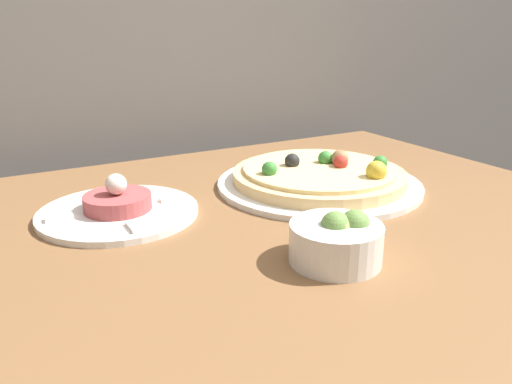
{
  "coord_description": "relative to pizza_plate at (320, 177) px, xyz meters",
  "views": [
    {
      "loc": [
        -0.4,
        -0.19,
        1.08
      ],
      "look_at": [
        -0.05,
        0.44,
        0.83
      ],
      "focal_mm": 35.0,
      "sensor_mm": 36.0,
      "label": 1
    }
  ],
  "objects": [
    {
      "name": "dining_table",
      "position": [
        -0.13,
        -0.09,
        -0.14
      ],
      "size": [
        1.06,
        0.86,
        0.79
      ],
      "color": "brown",
      "rests_on": "ground_plane"
    },
    {
      "name": "small_bowl",
      "position": [
        -0.16,
        -0.26,
        0.01
      ],
      "size": [
        0.12,
        0.12,
        0.07
      ],
      "color": "white",
      "rests_on": "dining_table"
    },
    {
      "name": "tartare_plate",
      "position": [
        -0.36,
        0.04,
        -0.01
      ],
      "size": [
        0.25,
        0.25,
        0.07
      ],
      "color": "white",
      "rests_on": "dining_table"
    },
    {
      "name": "pizza_plate",
      "position": [
        0.0,
        0.0,
        0.0
      ],
      "size": [
        0.37,
        0.37,
        0.06
      ],
      "color": "white",
      "rests_on": "dining_table"
    }
  ]
}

